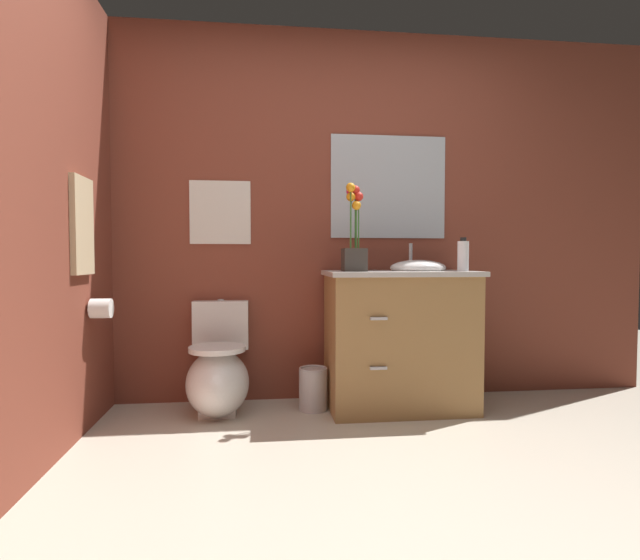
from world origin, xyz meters
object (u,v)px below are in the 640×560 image
at_px(trash_bin, 313,389).
at_px(flower_vase, 354,241).
at_px(toilet_paper_roll, 101,308).
at_px(wall_poster, 220,212).
at_px(wall_mirror, 388,187).
at_px(vanity_cabinet, 400,338).
at_px(toilet, 218,374).
at_px(soap_bottle, 463,256).
at_px(hanging_towel, 82,226).

bearing_deg(trash_bin, flower_vase, -23.71).
bearing_deg(trash_bin, toilet_paper_roll, -170.87).
bearing_deg(wall_poster, wall_mirror, 0.00).
distance_m(vanity_cabinet, trash_bin, 0.64).
height_order(toilet, wall_mirror, wall_mirror).
relative_size(soap_bottle, trash_bin, 0.77).
bearing_deg(vanity_cabinet, hanging_towel, -171.24).
distance_m(toilet, wall_poster, 1.05).
relative_size(flower_vase, soap_bottle, 2.56).
bearing_deg(toilet, toilet_paper_roll, -162.56).
xyz_separation_m(toilet, toilet_paper_roll, (-0.63, -0.20, 0.44)).
distance_m(flower_vase, trash_bin, 0.96).
distance_m(toilet, hanging_towel, 1.16).
bearing_deg(toilet_paper_roll, vanity_cabinet, 5.49).
bearing_deg(vanity_cabinet, toilet_paper_roll, -174.51).
relative_size(toilet, vanity_cabinet, 0.65).
relative_size(trash_bin, wall_mirror, 0.34).
bearing_deg(flower_vase, trash_bin, 156.29).
bearing_deg(hanging_towel, wall_mirror, 17.53).
xyz_separation_m(flower_vase, wall_mirror, (0.31, 0.37, 0.39)).
distance_m(soap_bottle, trash_bin, 1.25).
height_order(wall_poster, toilet_paper_roll, wall_poster).
xyz_separation_m(toilet, vanity_cabinet, (1.14, -0.03, 0.21)).
distance_m(wall_poster, wall_mirror, 1.15).
xyz_separation_m(vanity_cabinet, toilet_paper_roll, (-1.77, -0.17, 0.23)).
xyz_separation_m(vanity_cabinet, hanging_towel, (-1.82, -0.28, 0.68)).
xyz_separation_m(flower_vase, wall_poster, (-0.83, 0.37, 0.20)).
relative_size(flower_vase, wall_mirror, 0.67).
bearing_deg(toilet_paper_roll, hanging_towel, -116.43).
bearing_deg(toilet_paper_roll, soap_bottle, 0.92).
xyz_separation_m(soap_bottle, wall_poster, (-1.50, 0.43, 0.29)).
height_order(toilet, hanging_towel, hanging_towel).
xyz_separation_m(wall_mirror, toilet_paper_roll, (-1.76, -0.46, -0.77)).
relative_size(flower_vase, wall_poster, 1.28).
relative_size(soap_bottle, wall_mirror, 0.26).
xyz_separation_m(wall_poster, toilet_paper_roll, (-0.63, -0.46, -0.58)).
xyz_separation_m(toilet, flower_vase, (0.83, -0.11, 0.82)).
distance_m(trash_bin, wall_mirror, 1.45).
bearing_deg(wall_mirror, hanging_towel, -162.47).
xyz_separation_m(vanity_cabinet, trash_bin, (-0.55, 0.03, -0.32)).
height_order(wall_poster, hanging_towel, wall_poster).
bearing_deg(vanity_cabinet, wall_poster, 165.56).
xyz_separation_m(flower_vase, trash_bin, (-0.24, 0.11, -0.93)).
xyz_separation_m(toilet, soap_bottle, (1.50, -0.16, 0.73)).
bearing_deg(toilet_paper_roll, wall_mirror, 14.73).
bearing_deg(flower_vase, wall_poster, 155.72).
height_order(soap_bottle, wall_poster, wall_poster).
relative_size(vanity_cabinet, soap_bottle, 5.09).
xyz_separation_m(hanging_towel, toilet_paper_roll, (0.06, 0.11, -0.45)).
distance_m(toilet, toilet_paper_roll, 0.79).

